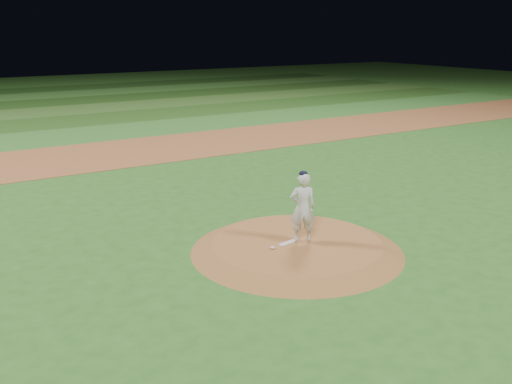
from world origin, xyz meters
TOP-DOWN VIEW (x-y plane):
  - ground at (0.00, 0.00)m, footprint 120.00×120.00m
  - infield_dirt_band at (0.00, 14.00)m, footprint 70.00×6.00m
  - outfield_stripe_0 at (0.00, 19.50)m, footprint 70.00×5.00m
  - outfield_stripe_1 at (0.00, 24.50)m, footprint 70.00×5.00m
  - outfield_stripe_2 at (0.00, 29.50)m, footprint 70.00×5.00m
  - outfield_stripe_3 at (0.00, 34.50)m, footprint 70.00×5.00m
  - outfield_stripe_4 at (0.00, 39.50)m, footprint 70.00×5.00m
  - outfield_stripe_5 at (0.00, 44.50)m, footprint 70.00×5.00m
  - pitchers_mound at (0.00, 0.00)m, footprint 5.50×5.50m
  - pitching_rubber at (-0.24, 0.04)m, footprint 0.63×0.27m
  - rosin_bag at (-0.80, -0.07)m, footprint 0.12×0.12m
  - pitcher_on_mound at (0.14, -0.03)m, footprint 0.79×0.67m

SIDE VIEW (x-z plane):
  - ground at x=0.00m, z-range 0.00..0.00m
  - outfield_stripe_0 at x=0.00m, z-range 0.00..0.02m
  - outfield_stripe_1 at x=0.00m, z-range 0.00..0.02m
  - outfield_stripe_2 at x=0.00m, z-range 0.00..0.02m
  - outfield_stripe_3 at x=0.00m, z-range 0.00..0.02m
  - outfield_stripe_4 at x=0.00m, z-range 0.00..0.02m
  - outfield_stripe_5 at x=0.00m, z-range 0.00..0.02m
  - infield_dirt_band at x=0.00m, z-range 0.00..0.02m
  - pitchers_mound at x=0.00m, z-range 0.00..0.25m
  - pitching_rubber at x=-0.24m, z-range 0.25..0.28m
  - rosin_bag at x=-0.80m, z-range 0.25..0.32m
  - pitcher_on_mound at x=0.14m, z-range 0.23..2.12m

